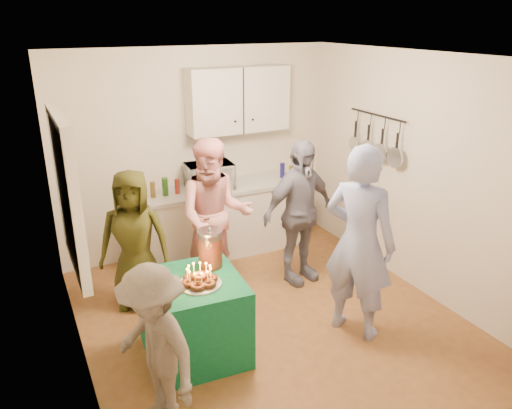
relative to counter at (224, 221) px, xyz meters
name	(u,v)px	position (x,y,z in m)	size (l,w,h in m)	color
floor	(271,320)	(-0.20, -1.70, -0.43)	(4.00, 4.00, 0.00)	brown
ceiling	(274,57)	(-0.20, -1.70, 2.17)	(4.00, 4.00, 0.00)	white
back_wall	(198,152)	(-0.20, 0.30, 0.87)	(3.60, 3.60, 0.00)	silver
left_wall	(70,237)	(-2.00, -1.70, 0.87)	(4.00, 4.00, 0.00)	silver
right_wall	(419,176)	(1.60, -1.70, 0.87)	(4.00, 4.00, 0.00)	silver
window_night	(65,195)	(-1.97, -1.40, 1.12)	(0.04, 1.00, 1.20)	black
counter	(224,221)	(0.00, 0.00, 0.00)	(2.20, 0.58, 0.86)	white
countertop	(223,188)	(0.00, 0.00, 0.46)	(2.24, 0.62, 0.05)	beige
upper_cabinet	(238,100)	(0.30, 0.15, 1.52)	(1.30, 0.30, 0.80)	white
pot_rack	(374,136)	(1.52, -1.00, 1.17)	(0.12, 1.00, 0.60)	black
microwave	(209,176)	(-0.17, 0.00, 0.64)	(0.57, 0.39, 0.32)	white
party_table	(194,318)	(-1.08, -1.86, -0.05)	(0.85, 0.85, 0.76)	#0E623A
donut_cake	(199,275)	(-1.04, -1.96, 0.42)	(0.38, 0.38, 0.18)	#381C0C
punch_jar	(210,249)	(-0.83, -1.68, 0.50)	(0.22, 0.22, 0.34)	#B6300E
man_birthday	(359,243)	(0.45, -2.20, 0.52)	(0.69, 0.46, 1.90)	#9CA8E3
woman_back_left	(134,240)	(-1.32, -0.77, 0.32)	(0.73, 0.48, 1.50)	#5D5E1B
woman_back_center	(215,217)	(-0.44, -0.82, 0.44)	(0.85, 0.66, 1.74)	pink
woman_back_right	(299,213)	(0.49, -1.07, 0.41)	(0.99, 0.41, 1.68)	black
child_near_left	(155,348)	(-1.60, -2.51, 0.23)	(0.86, 0.49, 1.32)	#5C5349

